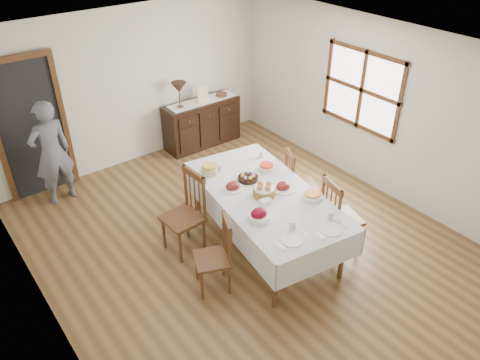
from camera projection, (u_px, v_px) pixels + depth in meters
ground at (244, 242)px, 6.38m from camera, size 6.00×6.00×0.00m
room_shell at (215, 125)px, 5.71m from camera, size 5.02×6.02×2.65m
dining_table at (265, 199)px, 5.96m from camera, size 1.55×2.55×0.82m
chair_left_near at (216, 255)px, 5.43m from camera, size 0.53×0.53×0.97m
chair_left_far at (186, 212)px, 5.99m from camera, size 0.49×0.49×1.13m
chair_right_near at (338, 215)px, 5.98m from camera, size 0.55×0.55×1.08m
chair_right_far at (298, 182)px, 6.70m from camera, size 0.56×0.56×1.01m
sideboard at (202, 123)px, 8.55m from camera, size 1.41×0.51×0.85m
person at (51, 150)px, 6.78m from camera, size 0.58×0.41×1.74m
bread_basket at (264, 191)px, 5.83m from camera, size 0.28×0.28×0.17m
egg_basket at (248, 178)px, 6.16m from camera, size 0.27×0.27×0.10m
ham_platter_a at (233, 187)px, 5.98m from camera, size 0.28×0.28×0.11m
ham_platter_b at (283, 187)px, 5.99m from camera, size 0.33×0.33×0.11m
beet_bowl at (259, 215)px, 5.41m from camera, size 0.26×0.26×0.15m
carrot_bowl at (267, 167)px, 6.37m from camera, size 0.22×0.22×0.09m
pineapple_bowl at (209, 169)px, 6.27m from camera, size 0.23×0.23×0.14m
casserole_dish at (312, 196)px, 5.80m from camera, size 0.25×0.25×0.08m
butter_dish at (265, 202)px, 5.69m from camera, size 0.15×0.11×0.07m
setting_left at (292, 235)px, 5.17m from camera, size 0.44×0.31×0.10m
setting_right at (330, 225)px, 5.32m from camera, size 0.44×0.31×0.10m
glass_far_a at (220, 168)px, 6.34m from camera, size 0.07×0.07×0.09m
glass_far_b at (261, 154)px, 6.66m from camera, size 0.06×0.06×0.09m
runner at (202, 101)px, 8.35m from camera, size 1.30×0.35×0.01m
table_lamp at (179, 88)px, 7.92m from camera, size 0.26×0.26×0.46m
picture_frame at (203, 94)px, 8.26m from camera, size 0.22×0.08×0.28m
deco_bowl at (221, 95)px, 8.53m from camera, size 0.20×0.20×0.06m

